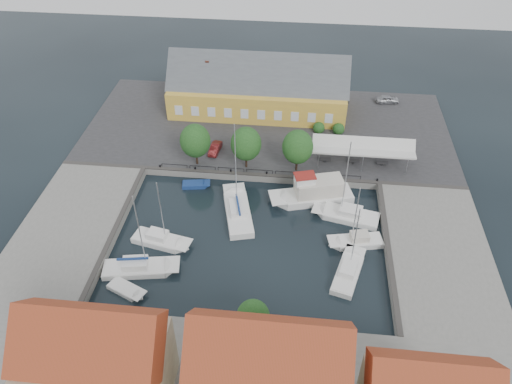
% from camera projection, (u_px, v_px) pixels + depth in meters
% --- Properties ---
extents(ground, '(140.00, 140.00, 0.00)m').
position_uv_depth(ground, '(251.00, 232.00, 61.26)').
color(ground, black).
rests_on(ground, ground).
extents(north_quay, '(56.00, 26.00, 1.00)m').
position_uv_depth(north_quay, '(267.00, 129.00, 78.59)').
color(north_quay, '#2D2D30').
rests_on(north_quay, ground).
extents(west_quay, '(12.00, 24.00, 1.00)m').
position_uv_depth(west_quay, '(71.00, 227.00, 61.20)').
color(west_quay, slate).
rests_on(west_quay, ground).
extents(east_quay, '(12.00, 24.00, 1.00)m').
position_uv_depth(east_quay, '(438.00, 255.00, 57.62)').
color(east_quay, slate).
rests_on(east_quay, ground).
extents(quay_edge_fittings, '(56.00, 24.72, 0.40)m').
position_uv_depth(quay_edge_fittings, '(255.00, 201.00, 64.23)').
color(quay_edge_fittings, '#383533').
rests_on(quay_edge_fittings, north_quay).
extents(warehouse, '(28.56, 14.00, 9.55)m').
position_uv_depth(warehouse, '(255.00, 89.00, 80.42)').
color(warehouse, gold).
rests_on(warehouse, north_quay).
extents(tent_canopy, '(14.00, 4.00, 2.83)m').
position_uv_depth(tent_canopy, '(363.00, 148.00, 68.91)').
color(tent_canopy, silver).
rests_on(tent_canopy, north_quay).
extents(quay_trees, '(18.20, 4.20, 6.30)m').
position_uv_depth(quay_trees, '(246.00, 144.00, 67.53)').
color(quay_trees, black).
rests_on(quay_trees, north_quay).
extents(car_silver, '(4.04, 2.00, 1.32)m').
position_uv_depth(car_silver, '(387.00, 99.00, 83.57)').
color(car_silver, '#9C9DA3').
rests_on(car_silver, north_quay).
extents(car_red, '(1.64, 3.69, 1.18)m').
position_uv_depth(car_red, '(215.00, 148.00, 72.46)').
color(car_red, maroon).
rests_on(car_red, north_quay).
extents(center_sailboat, '(5.28, 10.22, 13.47)m').
position_uv_depth(center_sailboat, '(238.00, 212.00, 63.56)').
color(center_sailboat, white).
rests_on(center_sailboat, ground).
extents(trawler, '(11.38, 6.04, 5.00)m').
position_uv_depth(trawler, '(314.00, 194.00, 65.43)').
color(trawler, white).
rests_on(trawler, ground).
extents(east_boat_a, '(8.78, 4.61, 11.94)m').
position_uv_depth(east_boat_a, '(347.00, 216.00, 63.17)').
color(east_boat_a, white).
rests_on(east_boat_a, ground).
extents(east_boat_b, '(6.84, 3.43, 9.27)m').
position_uv_depth(east_boat_b, '(356.00, 242.00, 59.56)').
color(east_boat_b, white).
rests_on(east_boat_b, ground).
extents(east_boat_c, '(4.31, 7.81, 9.79)m').
position_uv_depth(east_boat_c, '(348.00, 273.00, 55.85)').
color(east_boat_c, white).
rests_on(east_boat_c, ground).
extents(west_boat_c, '(7.54, 3.83, 10.01)m').
position_uv_depth(west_boat_c, '(161.00, 241.00, 59.71)').
color(west_boat_c, white).
rests_on(west_boat_c, ground).
extents(west_boat_d, '(8.94, 4.01, 11.57)m').
position_uv_depth(west_boat_d, '(139.00, 269.00, 56.30)').
color(west_boat_d, white).
rests_on(west_boat_d, ground).
extents(launch_sw, '(4.73, 3.36, 0.98)m').
position_uv_depth(launch_sw, '(127.00, 291.00, 54.13)').
color(launch_sw, white).
rests_on(launch_sw, ground).
extents(launch_nw, '(3.98, 2.06, 0.88)m').
position_uv_depth(launch_nw, '(196.00, 185.00, 68.23)').
color(launch_nw, navy).
rests_on(launch_nw, ground).
extents(townhouses, '(36.30, 8.50, 12.00)m').
position_uv_depth(townhouses, '(241.00, 384.00, 39.57)').
color(townhouses, beige).
rests_on(townhouses, south_bank).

